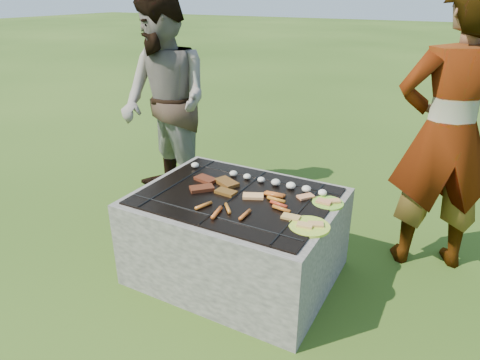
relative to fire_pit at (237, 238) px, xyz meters
The scene contains 10 objects.
lawn 0.28m from the fire_pit, ahead, with size 60.00×60.00×0.00m, color #244310.
fire_pit is the anchor object (origin of this frame).
mushrooms 0.45m from the fire_pit, 68.54° to the left, with size 1.06×0.06×0.05m.
pork_slabs 0.40m from the fire_pit, 165.38° to the left, with size 0.39×0.33×0.03m.
sausages 0.39m from the fire_pit, 26.34° to the right, with size 0.53×0.49×0.03m.
bread_on_grate 0.43m from the fire_pit, ahead, with size 0.45×0.40×0.02m.
plate_far 0.67m from the fire_pit, 18.11° to the left, with size 0.25×0.25×0.03m.
plate_near 0.67m from the fire_pit, 15.19° to the right, with size 0.29×0.29×0.03m.
cook 1.56m from the fire_pit, 35.54° to the left, with size 0.70×0.46×1.93m, color #A5988A.
bystander 1.50m from the fire_pit, 146.68° to the left, with size 0.90×0.70×1.86m, color gray.
Camera 1 is at (1.23, -2.20, 1.84)m, focal length 32.00 mm.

